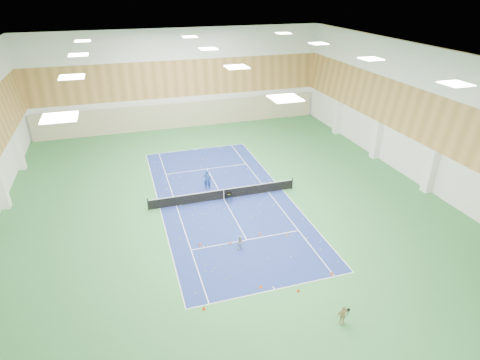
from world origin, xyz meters
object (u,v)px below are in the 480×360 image
at_px(child_court, 241,243).
at_px(tennis_net, 224,193).
at_px(child_apron, 343,315).
at_px(coach, 207,179).
at_px(ball_cart, 229,197).

bearing_deg(child_court, tennis_net, 88.74).
bearing_deg(child_apron, child_court, 112.76).
xyz_separation_m(tennis_net, coach, (-0.89, 2.34, 0.37)).
height_order(child_apron, ball_cart, child_apron).
height_order(child_court, child_apron, child_apron).
distance_m(coach, child_court, 9.61).
bearing_deg(ball_cart, child_apron, -88.75).
height_order(tennis_net, child_apron, child_apron).
xyz_separation_m(tennis_net, child_apron, (2.52, -15.49, 0.08)).
distance_m(coach, child_apron, 18.15).
relative_size(child_court, ball_cart, 1.25).
relative_size(tennis_net, coach, 6.93).
bearing_deg(tennis_net, ball_cart, -64.97).
distance_m(tennis_net, ball_cart, 0.68).
height_order(tennis_net, ball_cart, tennis_net).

